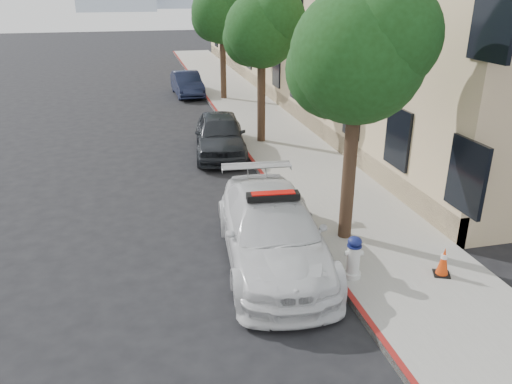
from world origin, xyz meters
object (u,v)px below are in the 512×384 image
object	(u,v)px
police_car	(273,231)
parked_car_mid	(220,134)
parked_car_far	(187,84)
fire_hydrant	(354,258)
traffic_cone	(443,261)

from	to	relation	value
police_car	parked_car_mid	bearing A→B (deg)	93.93
parked_car_mid	parked_car_far	world-z (taller)	parked_car_mid
parked_car_far	fire_hydrant	xyz separation A→B (m)	(1.15, -19.51, -0.05)
traffic_cone	parked_car_mid	bearing A→B (deg)	107.65
parked_car_mid	traffic_cone	size ratio (longest dim) A/B	6.98
parked_car_far	fire_hydrant	distance (m)	19.54
traffic_cone	parked_car_far	bearing A→B (deg)	98.45
fire_hydrant	police_car	bearing A→B (deg)	148.08
police_car	fire_hydrant	bearing A→B (deg)	-36.32
parked_car_far	traffic_cone	size ratio (longest dim) A/B	6.29
police_car	parked_car_mid	xyz separation A→B (m)	(0.19, 7.72, -0.02)
parked_car_mid	traffic_cone	xyz separation A→B (m)	(2.95, -9.27, -0.27)
parked_car_far	fire_hydrant	bearing A→B (deg)	-89.67
police_car	parked_car_mid	distance (m)	7.72
parked_car_far	traffic_cone	world-z (taller)	parked_car_far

